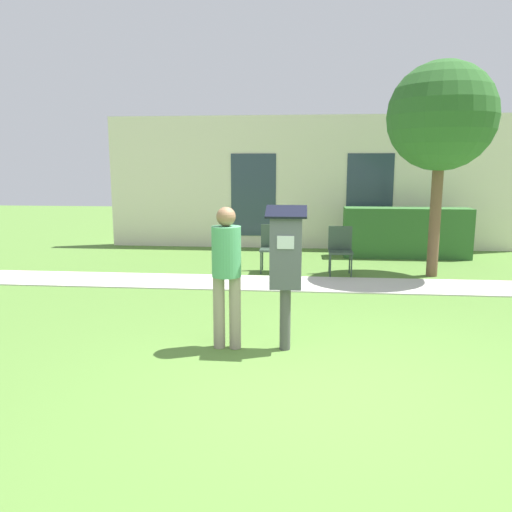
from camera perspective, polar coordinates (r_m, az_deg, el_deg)
ground_plane at (r=4.73m, az=7.20°, el=-14.98°), size 40.00×40.00×0.00m
sidewalk at (r=8.62m, az=6.43°, el=-3.21°), size 12.00×1.10×0.02m
building_facade at (r=12.35m, az=6.30°, el=8.30°), size 10.00×0.26×3.20m
parking_meter at (r=5.38m, az=3.42°, el=-0.38°), size 0.44×0.31×1.59m
person_standing at (r=5.45m, az=-3.39°, el=-1.21°), size 0.32×0.32×1.58m
outdoor_chair_left at (r=9.57m, az=1.84°, el=1.36°), size 0.44×0.44×0.90m
outdoor_chair_middle at (r=9.42m, az=9.61°, el=1.08°), size 0.44×0.44×0.90m
hedge_row at (r=11.54m, az=16.79°, el=2.56°), size 2.73×0.60×1.10m
tree at (r=9.63m, az=20.44°, el=14.60°), size 1.90×1.90×3.82m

